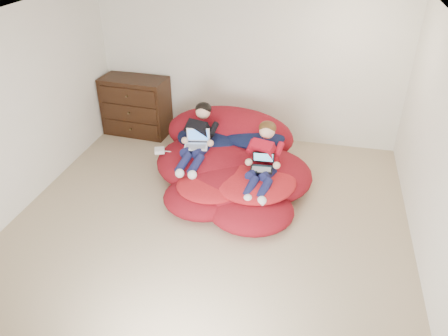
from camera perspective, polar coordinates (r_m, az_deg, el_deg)
room_shell at (r=5.56m, az=-1.89°, el=-5.09°), size 5.10×5.10×2.77m
dresser at (r=7.83m, az=-11.41°, el=7.95°), size 1.15×0.66×1.00m
beanbag_pile at (r=6.36m, az=0.91°, el=0.49°), size 2.37×2.47×0.93m
cream_pillow at (r=7.02m, az=-1.21°, el=6.86°), size 0.46×0.30×0.30m
older_boy at (r=6.26m, az=-3.35°, el=4.29°), size 0.40×1.11×0.71m
younger_boy at (r=5.83m, az=5.17°, el=1.48°), size 0.40×1.08×0.72m
laptop_white at (r=6.21m, az=-3.55°, el=3.49°), size 0.37×0.34×0.24m
laptop_black at (r=5.81m, az=5.03°, el=0.55°), size 0.31×0.31×0.20m
power_adapter at (r=6.47m, az=-8.42°, el=2.28°), size 0.18×0.18×0.05m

